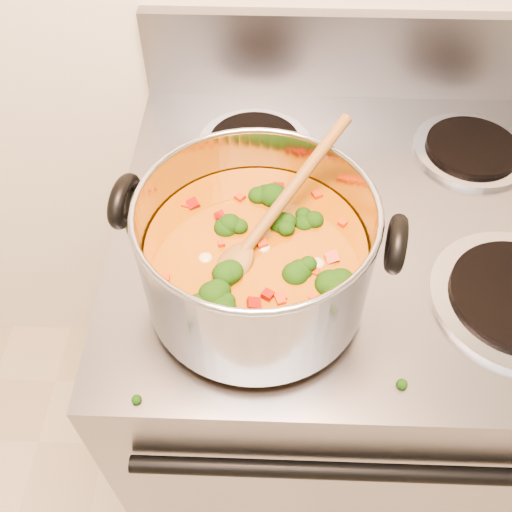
# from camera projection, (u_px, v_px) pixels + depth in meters

# --- Properties ---
(electric_range) EXTENTS (0.80, 0.72, 1.08)m
(electric_range) POSITION_uv_depth(u_px,v_px,m) (338.00, 356.00, 1.25)
(electric_range) COLOR gray
(electric_range) RESTS_ON ground
(stockpot) EXTENTS (0.36, 0.30, 0.18)m
(stockpot) POSITION_uv_depth(u_px,v_px,m) (256.00, 256.00, 0.73)
(stockpot) COLOR #ABABB3
(stockpot) RESTS_ON electric_range
(wooden_spoon) EXTENTS (0.19, 0.23, 0.11)m
(wooden_spoon) POSITION_uv_depth(u_px,v_px,m) (263.00, 226.00, 0.70)
(wooden_spoon) COLOR brown
(wooden_spoon) RESTS_ON stockpot
(cooktop_crumbs) EXTENTS (0.37, 0.25, 0.01)m
(cooktop_crumbs) POSITION_uv_depth(u_px,v_px,m) (223.00, 276.00, 0.82)
(cooktop_crumbs) COLOR black
(cooktop_crumbs) RESTS_ON electric_range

